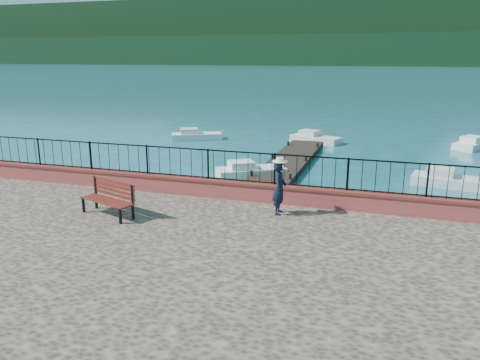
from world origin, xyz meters
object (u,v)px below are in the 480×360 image
Objects in this scene: park_bench at (109,205)px; person at (279,188)px; boat_1 at (452,177)px; boat_5 at (476,141)px; boat_0 at (251,168)px; boat_4 at (316,136)px; boat_3 at (197,134)px.

person reaches higher than park_bench.
boat_5 is (2.48, 10.43, 0.00)m from boat_1.
boat_0 is at bearing 165.45° from boat_5.
park_bench is 20.42m from boat_4.
boat_1 is 0.83× the size of boat_5.
boat_1 is 0.96× the size of boat_3.
boat_3 is 0.87× the size of boat_5.
person is at bearing -171.86° from boat_5.
boat_4 is (-7.47, 9.12, 0.00)m from boat_1.
boat_1 is at bearing -162.90° from boat_5.
person reaches higher than boat_3.
boat_1 is at bearing -29.85° from boat_4.
park_bench is at bearing -100.69° from boat_3.
person is at bearing -63.67° from boat_4.
park_bench is 0.48× the size of boat_5.
park_bench reaches higher than boat_1.
boat_3 is at bearing -149.60° from boat_4.
person is 21.54m from boat_5.
boat_3 is at bearing 27.38° from person.
park_bench is 4.91m from person.
boat_4 is 0.85× the size of boat_5.
boat_0 and boat_4 have the same top height.
person is at bearing -111.12° from boat_1.
park_bench is 10.17m from boat_0.
boat_1 is at bearing -33.55° from person.
person is (4.61, 1.63, 0.47)m from park_bench.
park_bench is at bearing -129.34° from boat_0.
person is 9.16m from boat_0.
boat_3 and boat_5 have the same top height.
boat_0 is at bearing -79.63° from boat_3.
boat_0 is (1.30, 10.03, -1.10)m from park_bench.
boat_1 is (5.69, 9.44, -1.57)m from person.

